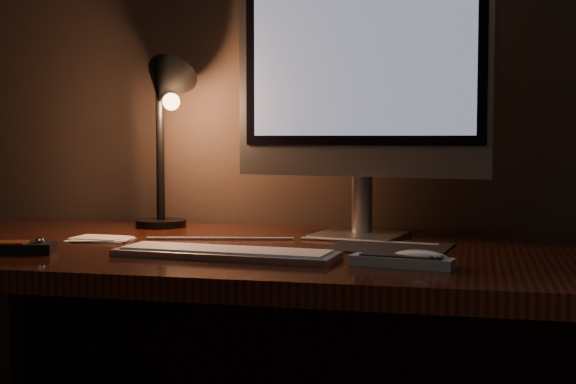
% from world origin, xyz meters
% --- Properties ---
extents(desk, '(1.60, 0.75, 0.75)m').
position_xyz_m(desk, '(0.00, 1.93, 0.62)').
color(desk, '#34140B').
rests_on(desk, ground).
extents(monitor, '(0.57, 0.20, 0.60)m').
position_xyz_m(monitor, '(0.16, 2.04, 1.11)').
color(monitor, silver).
rests_on(monitor, desk).
extents(keyboard, '(0.43, 0.15, 0.02)m').
position_xyz_m(keyboard, '(-0.05, 1.70, 0.76)').
color(keyboard, silver).
rests_on(keyboard, desk).
extents(mousepad, '(0.25, 0.21, 0.00)m').
position_xyz_m(mousepad, '(0.24, 1.89, 0.75)').
color(mousepad, black).
rests_on(mousepad, desk).
extents(mouse, '(0.11, 0.08, 0.02)m').
position_xyz_m(mouse, '(0.31, 1.68, 0.76)').
color(mouse, white).
rests_on(mouse, desk).
extents(media_remote, '(0.18, 0.10, 0.03)m').
position_xyz_m(media_remote, '(-0.46, 1.65, 0.76)').
color(media_remote, black).
rests_on(media_remote, desk).
extents(tv_remote, '(0.18, 0.07, 0.02)m').
position_xyz_m(tv_remote, '(0.28, 1.66, 0.76)').
color(tv_remote, gray).
rests_on(tv_remote, desk).
extents(papers, '(0.13, 0.09, 0.01)m').
position_xyz_m(papers, '(-0.37, 1.86, 0.75)').
color(papers, white).
rests_on(papers, desk).
extents(desk_lamp, '(0.18, 0.21, 0.41)m').
position_xyz_m(desk_lamp, '(-0.32, 2.09, 1.03)').
color(desk_lamp, black).
rests_on(desk_lamp, desk).
extents(cable, '(0.61, 0.01, 0.01)m').
position_xyz_m(cable, '(0.03, 1.93, 0.75)').
color(cable, white).
rests_on(cable, desk).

